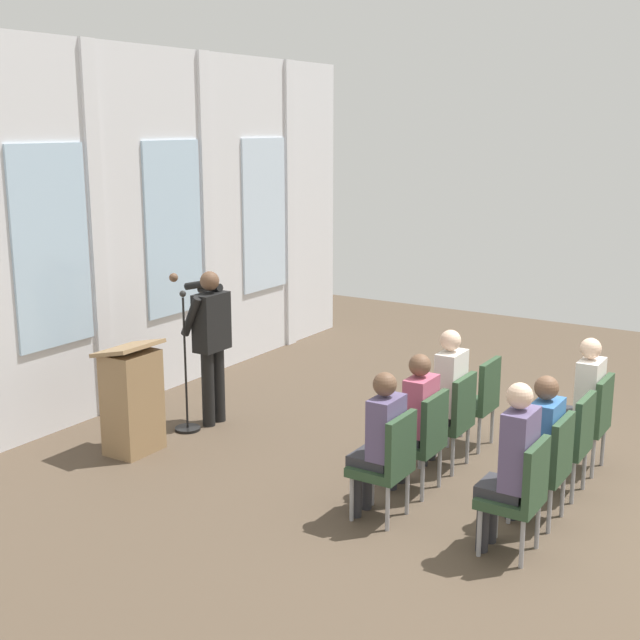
% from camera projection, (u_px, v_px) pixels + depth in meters
% --- Properties ---
extents(ground_plane, '(14.16, 14.16, 0.00)m').
position_uv_depth(ground_plane, '(582.00, 513.00, 7.32)').
color(ground_plane, brown).
extents(rear_partition, '(9.46, 0.14, 4.15)m').
position_uv_depth(rear_partition, '(116.00, 231.00, 9.71)').
color(rear_partition, silver).
rests_on(rear_partition, ground).
extents(speaker, '(0.51, 0.69, 1.72)m').
position_uv_depth(speaker, '(211.00, 336.00, 9.32)').
color(speaker, black).
rests_on(speaker, ground).
extents(mic_stand, '(0.28, 0.28, 1.55)m').
position_uv_depth(mic_stand, '(187.00, 401.00, 9.25)').
color(mic_stand, black).
rests_on(mic_stand, ground).
extents(lectern, '(0.60, 0.48, 1.16)m').
position_uv_depth(lectern, '(132.00, 400.00, 8.59)').
color(lectern, '#93724C').
rests_on(lectern, ground).
extents(chair_r0_c0, '(0.46, 0.44, 0.94)m').
position_uv_depth(chair_r0_c0, '(389.00, 460.00, 7.10)').
color(chair_r0_c0, '#99999E').
rests_on(chair_r0_c0, ground).
extents(audience_r0_c0, '(0.36, 0.39, 1.29)m').
position_uv_depth(audience_r0_c0, '(380.00, 438.00, 7.10)').
color(audience_r0_c0, '#2D2D33').
rests_on(audience_r0_c0, ground).
extents(chair_r0_c1, '(0.46, 0.44, 0.94)m').
position_uv_depth(chair_r0_c1, '(423.00, 436.00, 7.64)').
color(chair_r0_c1, '#99999E').
rests_on(chair_r0_c1, ground).
extents(audience_r0_c1, '(0.36, 0.39, 1.29)m').
position_uv_depth(audience_r0_c1, '(415.00, 415.00, 7.64)').
color(audience_r0_c1, '#2D2D33').
rests_on(audience_r0_c1, ground).
extents(chair_r0_c2, '(0.46, 0.44, 0.94)m').
position_uv_depth(chair_r0_c2, '(453.00, 415.00, 8.18)').
color(chair_r0_c2, '#99999E').
rests_on(chair_r0_c2, ground).
extents(audience_r0_c2, '(0.36, 0.39, 1.37)m').
position_uv_depth(audience_r0_c2, '(446.00, 392.00, 8.17)').
color(audience_r0_c2, '#2D2D33').
rests_on(audience_r0_c2, ground).
extents(chair_r0_c3, '(0.46, 0.44, 0.94)m').
position_uv_depth(chair_r0_c3, '(479.00, 397.00, 8.73)').
color(chair_r0_c3, '#99999E').
rests_on(chair_r0_c3, ground).
extents(chair_r1_c0, '(0.46, 0.44, 0.94)m').
position_uv_depth(chair_r1_c0, '(521.00, 491.00, 6.50)').
color(chair_r1_c0, '#99999E').
rests_on(chair_r1_c0, ground).
extents(audience_r1_c0, '(0.36, 0.39, 1.39)m').
position_uv_depth(audience_r1_c0, '(512.00, 460.00, 6.49)').
color(audience_r1_c0, '#2D2D33').
rests_on(audience_r1_c0, ground).
extents(chair_r1_c1, '(0.46, 0.44, 0.94)m').
position_uv_depth(chair_r1_c1, '(548.00, 462.00, 7.05)').
color(chair_r1_c1, '#99999E').
rests_on(chair_r1_c1, ground).
extents(audience_r1_c1, '(0.36, 0.39, 1.27)m').
position_uv_depth(audience_r1_c1, '(539.00, 441.00, 7.05)').
color(audience_r1_c1, '#2D2D33').
rests_on(audience_r1_c1, ground).
extents(chair_r1_c2, '(0.46, 0.44, 0.94)m').
position_uv_depth(chair_r1_c2, '(571.00, 438.00, 7.59)').
color(chair_r1_c2, '#99999E').
rests_on(chair_r1_c2, ground).
extents(chair_r1_c3, '(0.46, 0.44, 0.94)m').
position_uv_depth(chair_r1_c3, '(591.00, 417.00, 8.13)').
color(chair_r1_c3, '#99999E').
rests_on(chair_r1_c3, ground).
extents(audience_r1_c3, '(0.36, 0.39, 1.31)m').
position_uv_depth(audience_r1_c3, '(583.00, 397.00, 8.13)').
color(audience_r1_c3, '#2D2D33').
rests_on(audience_r1_c3, ground).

